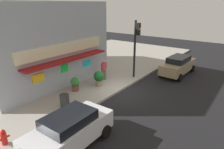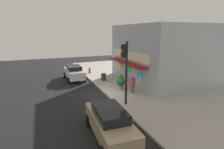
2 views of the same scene
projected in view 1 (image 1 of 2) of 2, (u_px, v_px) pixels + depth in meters
The scene contains 11 objects.
ground_plane at pixel (120, 92), 14.79m from camera, with size 50.40×50.40×0.00m, color black.
sidewalk at pixel (60, 73), 18.57m from camera, with size 33.60×13.50×0.16m, color #A39E93.
corner_building at pixel (28, 40), 16.74m from camera, with size 9.83×9.95×6.14m.
traffic_light at pixel (136, 42), 16.25m from camera, with size 0.32×0.58×4.75m.
fire_hydrant at pixel (4, 137), 8.95m from camera, with size 0.50×0.26×0.75m.
trash_can at pixel (65, 100), 12.28m from camera, with size 0.57×0.57×0.77m, color #2D2D2D.
pedestrian at pixel (104, 69), 16.45m from camera, with size 0.62×0.41×1.68m.
potted_plant_by_doorway at pixel (75, 83), 14.44m from camera, with size 0.64×0.64×1.00m.
potted_plant_by_window at pixel (99, 77), 15.24m from camera, with size 0.79×0.79×1.17m.
parked_car_tan at pixel (178, 65), 18.15m from camera, with size 4.62×2.08×1.66m.
parked_car_white at pixel (70, 130), 8.86m from camera, with size 4.21×2.05×1.65m.
Camera 1 is at (-11.18, -7.59, 6.16)m, focal length 32.18 mm.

